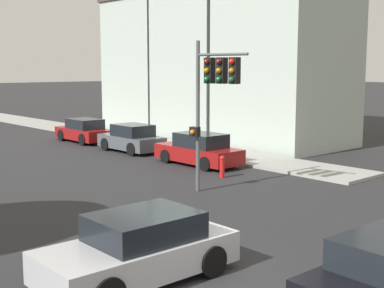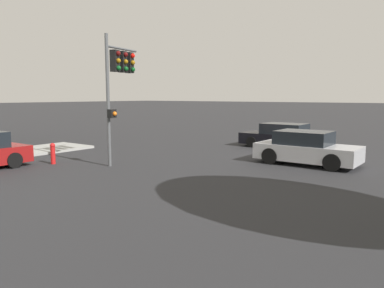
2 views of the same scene
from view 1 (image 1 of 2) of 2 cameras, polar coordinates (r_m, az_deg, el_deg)
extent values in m
cube|color=#9E9E99|center=(45.50, -16.57, 2.21)|extent=(2.90, 60.00, 0.13)
cube|color=#ADBCB2|center=(30.81, 10.17, 8.64)|extent=(6.31, 6.06, 9.66)
cube|color=#ADBCB2|center=(35.31, 3.14, 10.51)|extent=(7.69, 5.33, 11.94)
cube|color=#ADBCB2|center=(39.19, -3.19, 8.19)|extent=(6.87, 5.49, 9.08)
cylinder|color=#515456|center=(19.29, 0.63, 2.87)|extent=(0.14, 0.14, 5.45)
cylinder|color=#515456|center=(18.61, 3.23, 9.52)|extent=(0.47, 2.06, 0.10)
cube|color=black|center=(18.90, 1.91, 7.84)|extent=(0.35, 0.35, 0.90)
sphere|color=#590F0F|center=(18.75, 1.57, 8.76)|extent=(0.20, 0.20, 0.20)
sphere|color=#99660F|center=(18.75, 1.56, 7.84)|extent=(0.20, 0.20, 0.20)
sphere|color=#0F511E|center=(18.75, 1.56, 6.92)|extent=(0.20, 0.20, 0.20)
cube|color=black|center=(18.60, 3.22, 7.83)|extent=(0.35, 0.35, 0.90)
sphere|color=#590F0F|center=(18.45, 2.88, 8.76)|extent=(0.20, 0.20, 0.20)
sphere|color=#99660F|center=(18.45, 2.88, 7.83)|extent=(0.20, 0.20, 0.20)
sphere|color=#0F511E|center=(18.45, 2.87, 6.90)|extent=(0.20, 0.20, 0.20)
cube|color=black|center=(18.31, 4.57, 7.81)|extent=(0.35, 0.35, 0.90)
sphere|color=red|center=(18.16, 4.25, 8.76)|extent=(0.20, 0.20, 0.20)
sphere|color=#99660F|center=(18.15, 4.24, 7.81)|extent=(0.20, 0.20, 0.20)
sphere|color=#0F511E|center=(18.16, 4.23, 6.86)|extent=(0.20, 0.20, 0.20)
cube|color=black|center=(19.20, 0.30, 1.32)|extent=(0.28, 0.38, 0.35)
sphere|color=orange|center=(19.09, 0.05, 1.28)|extent=(0.18, 0.18, 0.18)
cube|color=#B7B7BC|center=(11.64, -5.78, -11.82)|extent=(4.28, 1.96, 0.68)
cube|color=black|center=(11.53, -5.13, -8.73)|extent=(2.24, 1.70, 0.57)
cylinder|color=black|center=(11.78, -13.73, -12.70)|extent=(0.71, 0.23, 0.70)
cylinder|color=black|center=(11.83, 2.15, -12.37)|extent=(0.71, 0.23, 0.70)
cylinder|color=black|center=(13.11, -3.29, -10.30)|extent=(0.71, 0.23, 0.70)
cube|color=maroon|center=(24.92, 0.66, -1.05)|extent=(1.74, 4.41, 0.68)
cube|color=black|center=(24.70, 0.94, 0.42)|extent=(1.53, 2.30, 0.64)
cylinder|color=black|center=(25.45, -2.78, -1.31)|extent=(0.22, 0.65, 0.64)
cylinder|color=black|center=(26.49, -0.06, -0.93)|extent=(0.22, 0.65, 0.64)
cylinder|color=black|center=(23.43, 1.47, -2.13)|extent=(0.22, 0.65, 0.64)
cylinder|color=black|center=(24.56, 4.22, -1.67)|extent=(0.22, 0.65, 0.64)
cube|color=#4C5156|center=(29.02, -6.51, 0.23)|extent=(1.78, 3.97, 0.68)
cube|color=black|center=(28.81, -6.35, 1.48)|extent=(1.56, 2.06, 0.62)
cylinder|color=black|center=(29.60, -9.20, -0.03)|extent=(0.22, 0.69, 0.69)
cylinder|color=black|center=(30.52, -6.57, 0.27)|extent=(0.22, 0.69, 0.69)
cylinder|color=black|center=(27.58, -6.43, -0.57)|extent=(0.22, 0.69, 0.69)
cylinder|color=black|center=(28.57, -3.71, -0.23)|extent=(0.22, 0.69, 0.69)
cube|color=maroon|center=(33.27, -11.48, 1.10)|extent=(1.80, 4.25, 0.65)
cube|color=black|center=(33.06, -11.37, 2.14)|extent=(1.56, 2.22, 0.59)
cylinder|color=black|center=(34.06, -13.74, 0.91)|extent=(0.23, 0.70, 0.70)
cylinder|color=black|center=(34.82, -11.38, 1.14)|extent=(0.23, 0.70, 0.70)
cylinder|color=black|center=(31.77, -11.57, 0.47)|extent=(0.23, 0.70, 0.70)
cylinder|color=black|center=(32.58, -9.10, 0.72)|extent=(0.23, 0.70, 0.70)
cylinder|color=red|center=(22.05, 3.23, -2.65)|extent=(0.20, 0.20, 0.75)
sphere|color=red|center=(21.97, 3.24, -1.53)|extent=(0.22, 0.22, 0.22)
camera|label=2|loc=(24.70, -39.49, 2.69)|focal=35.00mm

